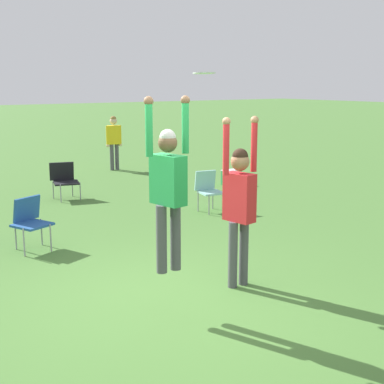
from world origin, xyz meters
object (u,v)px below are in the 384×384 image
(camping_chair_2, at_px, (64,178))
(person_spectator_far, at_px, (114,138))
(camping_chair_3, at_px, (30,219))
(cooler_box, at_px, (231,177))
(person_jumping, at_px, (168,182))
(frisbee, at_px, (204,73))
(camping_chair_4, at_px, (208,188))
(person_defending, at_px, (239,198))

(camping_chair_2, xyz_separation_m, person_spectator_far, (2.80, 3.06, 0.50))
(camping_chair_3, height_order, cooler_box, camping_chair_3)
(camping_chair_2, height_order, camping_chair_3, camping_chair_3)
(person_jumping, relative_size, person_spectator_far, 1.20)
(camping_chair_3, xyz_separation_m, person_spectator_far, (4.68, 6.40, 0.47))
(frisbee, bearing_deg, person_jumping, -161.02)
(camping_chair_3, height_order, camping_chair_4, camping_chair_4)
(camping_chair_4, bearing_deg, camping_chair_3, 18.68)
(camping_chair_3, height_order, person_spectator_far, person_spectator_far)
(camping_chair_2, distance_m, camping_chair_4, 3.49)
(person_defending, height_order, camping_chair_3, person_defending)
(camping_chair_4, xyz_separation_m, person_spectator_far, (0.80, 5.93, 0.48))
(cooler_box, bearing_deg, camping_chair_3, -157.77)
(person_defending, relative_size, cooler_box, 4.57)
(camping_chair_2, distance_m, person_spectator_far, 4.17)
(cooler_box, bearing_deg, person_defending, -128.06)
(frisbee, xyz_separation_m, camping_chair_2, (0.72, 6.45, -2.26))
(cooler_box, bearing_deg, camping_chair_2, 168.69)
(camping_chair_2, distance_m, camping_chair_3, 3.84)
(person_jumping, relative_size, camping_chair_2, 2.38)
(person_jumping, relative_size, camping_chair_3, 2.36)
(person_spectator_far, distance_m, cooler_box, 4.23)
(person_jumping, relative_size, camping_chair_4, 2.34)
(camping_chair_4, bearing_deg, person_defending, 70.71)
(person_jumping, xyz_separation_m, camping_chair_4, (3.36, 3.80, -1.06))
(person_defending, xyz_separation_m, camping_chair_4, (2.15, 3.59, -0.69))
(frisbee, distance_m, cooler_box, 7.89)
(person_defending, bearing_deg, camping_chair_3, -161.00)
(camping_chair_4, bearing_deg, person_spectator_far, -86.03)
(person_defending, distance_m, camping_chair_2, 6.50)
(camping_chair_2, bearing_deg, camping_chair_4, 141.37)
(person_defending, relative_size, camping_chair_4, 2.63)
(person_jumping, height_order, frisbee, frisbee)
(camping_chair_3, bearing_deg, cooler_box, -179.91)
(camping_chair_3, bearing_deg, person_jumping, 76.75)
(camping_chair_4, bearing_deg, person_jumping, 60.21)
(frisbee, distance_m, person_spectator_far, 10.28)
(frisbee, relative_size, camping_chair_2, 0.32)
(person_spectator_far, bearing_deg, camping_chair_4, -77.41)
(frisbee, bearing_deg, cooler_box, 48.53)
(person_spectator_far, bearing_deg, camping_chair_2, -112.15)
(camping_chair_3, relative_size, cooler_box, 1.72)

